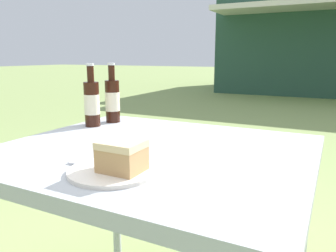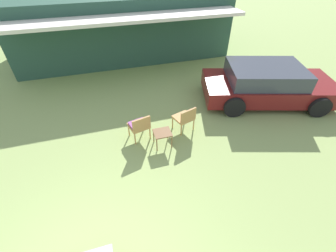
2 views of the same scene
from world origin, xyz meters
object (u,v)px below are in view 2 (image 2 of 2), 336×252
(wicker_chair_plain, at_px, (185,117))
(garden_side_table, at_px, (162,134))
(parked_car, at_px, (267,84))
(wicker_chair_cushioned, at_px, (139,125))

(wicker_chair_plain, bearing_deg, garden_side_table, 9.81)
(parked_car, bearing_deg, wicker_chair_plain, -149.46)
(wicker_chair_plain, relative_size, garden_side_table, 1.73)
(parked_car, relative_size, garden_side_table, 10.12)
(parked_car, xyz_separation_m, wicker_chair_cushioned, (-4.51, -0.77, -0.14))
(wicker_chair_plain, bearing_deg, parked_car, 175.66)
(parked_car, bearing_deg, garden_side_table, -146.49)
(parked_car, xyz_separation_m, garden_side_table, (-3.98, -1.21, -0.23))
(parked_car, distance_m, wicker_chair_plain, 3.30)
(wicker_chair_plain, height_order, garden_side_table, wicker_chair_plain)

